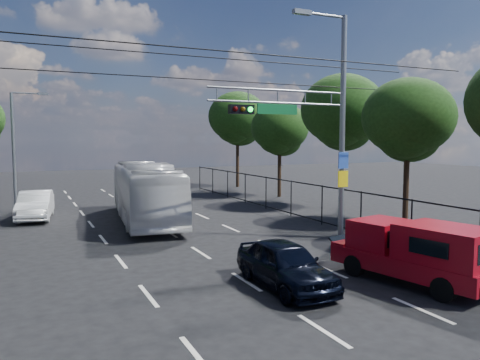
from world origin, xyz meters
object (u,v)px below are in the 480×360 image
signal_mast (319,117)px  white_van (35,205)px  navy_hatchback (285,264)px  white_bus (146,192)px  red_pickup (415,251)px

signal_mast → white_van: bearing=134.7°
navy_hatchback → white_bus: bearing=95.2°
red_pickup → navy_hatchback: red_pickup is taller
navy_hatchback → white_bus: (-1.00, 12.81, 0.84)m
white_van → red_pickup: bearing=-52.5°
navy_hatchback → red_pickup: bearing=-18.2°
navy_hatchback → white_van: 17.07m
white_bus → white_van: bearing=156.5°
red_pickup → white_van: red_pickup is taller
signal_mast → navy_hatchback: (-4.49, -4.96, -4.56)m
navy_hatchback → white_van: size_ratio=0.88×
white_van → signal_mast: bearing=-38.1°
white_bus → signal_mast: bearing=-48.4°
signal_mast → red_pickup: size_ratio=1.81×
signal_mast → white_bus: size_ratio=0.87×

